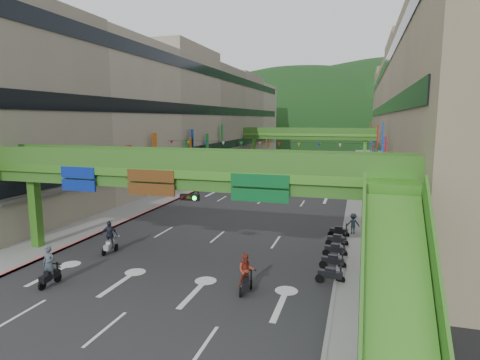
{
  "coord_description": "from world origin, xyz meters",
  "views": [
    {
      "loc": [
        10.03,
        -15.59,
        8.86
      ],
      "look_at": [
        0.0,
        18.0,
        3.5
      ],
      "focal_mm": 30.0,
      "sensor_mm": 36.0,
      "label": 1
    }
  ],
  "objects": [
    {
      "name": "scooter_rider_far",
      "position": [
        -1.16,
        27.53,
        0.98
      ],
      "size": [
        0.84,
        1.6,
        1.95
      ],
      "color": "maroon",
      "rests_on": "ground"
    },
    {
      "name": "ground",
      "position": [
        0.0,
        0.0,
        0.0
      ],
      "size": [
        320.0,
        320.0,
        0.0
      ],
      "primitive_type": "plane",
      "color": "black",
      "rests_on": "ground"
    },
    {
      "name": "pedestrian_red",
      "position": [
        12.2,
        22.25,
        0.93
      ],
      "size": [
        1.11,
        1.01,
        1.86
      ],
      "primitive_type": "imported",
      "rotation": [
        0.0,
        0.0,
        0.42
      ],
      "color": "#B63D0C",
      "rests_on": "ground"
    },
    {
      "name": "overpass_far",
      "position": [
        0.0,
        65.0,
        5.4
      ],
      "size": [
        28.0,
        2.2,
        7.1
      ],
      "color": "#4C9E2D",
      "rests_on": "ground"
    },
    {
      "name": "road_slab",
      "position": [
        0.0,
        50.0,
        0.01
      ],
      "size": [
        18.0,
        140.0,
        0.02
      ],
      "primitive_type": "cube",
      "color": "#28282B",
      "rests_on": "ground"
    },
    {
      "name": "scooter_rider_left",
      "position": [
        -5.59,
        6.5,
        1.13
      ],
      "size": [
        1.16,
        1.59,
        2.22
      ],
      "color": "#9B9BA3",
      "rests_on": "ground"
    },
    {
      "name": "hill_right",
      "position": [
        25.0,
        180.0,
        0.0
      ],
      "size": [
        208.0,
        176.0,
        128.0
      ],
      "primitive_type": "ellipsoid",
      "color": "#1C4419",
      "rests_on": "ground"
    },
    {
      "name": "building_row_right",
      "position": [
        18.93,
        50.0,
        9.46
      ],
      "size": [
        12.8,
        95.0,
        19.0
      ],
      "color": "gray",
      "rests_on": "ground"
    },
    {
      "name": "pedestrian_blue",
      "position": [
        9.8,
        15.4,
        0.79
      ],
      "size": [
        0.82,
        0.61,
        1.59
      ],
      "primitive_type": "imported",
      "rotation": [
        0.0,
        0.0,
        3.34
      ],
      "color": "#2B4052",
      "rests_on": "ground"
    },
    {
      "name": "curb_left",
      "position": [
        -9.1,
        50.0,
        0.09
      ],
      "size": [
        0.2,
        140.0,
        0.18
      ],
      "primitive_type": "cube",
      "color": "#CC5959",
      "rests_on": "ground"
    },
    {
      "name": "car_silver",
      "position": [
        -6.8,
        37.86,
        0.71
      ],
      "size": [
        1.78,
        4.38,
        1.41
      ],
      "primitive_type": "imported",
      "rotation": [
        0.0,
        0.0,
        0.07
      ],
      "color": "#AEAFB6",
      "rests_on": "ground"
    },
    {
      "name": "scooter_rider_near",
      "position": [
        -5.52,
        1.0,
        1.05
      ],
      "size": [
        0.69,
        1.6,
        2.2
      ],
      "color": "black",
      "rests_on": "ground"
    },
    {
      "name": "parked_scooter_row",
      "position": [
        8.8,
        10.0,
        0.52
      ],
      "size": [
        1.6,
        9.4,
        1.08
      ],
      "color": "black",
      "rests_on": "ground"
    },
    {
      "name": "building_row_left",
      "position": [
        -18.93,
        50.0,
        9.46
      ],
      "size": [
        12.8,
        95.0,
        19.0
      ],
      "color": "#9E937F",
      "rests_on": "ground"
    },
    {
      "name": "scooter_rider_mid",
      "position": [
        4.74,
        3.18,
        1.07
      ],
      "size": [
        0.98,
        1.57,
        2.08
      ],
      "color": "black",
      "rests_on": "ground"
    },
    {
      "name": "pedestrian_dark",
      "position": [
        12.2,
        39.99,
        0.88
      ],
      "size": [
        1.11,
        0.88,
        1.76
      ],
      "primitive_type": "imported",
      "rotation": [
        0.0,
        0.0,
        -0.51
      ],
      "color": "#222128",
      "rests_on": "ground"
    },
    {
      "name": "hill_left",
      "position": [
        -15.0,
        160.0,
        0.0
      ],
      "size": [
        168.0,
        140.0,
        112.0
      ],
      "primitive_type": "ellipsoid",
      "color": "#1C4419",
      "rests_on": "ground"
    },
    {
      "name": "overpass_near",
      "position": [
        0.93,
        5.38,
        5.21
      ],
      "size": [
        28.0,
        12.27,
        7.1
      ],
      "color": "#4C9E2D",
      "rests_on": "ground"
    },
    {
      "name": "sidewalk_left",
      "position": [
        -11.0,
        50.0,
        0.07
      ],
      "size": [
        4.0,
        140.0,
        0.15
      ],
      "primitive_type": "cube",
      "color": "gray",
      "rests_on": "ground"
    },
    {
      "name": "car_yellow",
      "position": [
        1.71,
        50.07,
        0.77
      ],
      "size": [
        2.09,
        4.62,
        1.54
      ],
      "primitive_type": "imported",
      "rotation": [
        0.0,
        0.0,
        -0.06
      ],
      "color": "gold",
      "rests_on": "ground"
    },
    {
      "name": "sidewalk_right",
      "position": [
        11.0,
        50.0,
        0.07
      ],
      "size": [
        4.0,
        140.0,
        0.15
      ],
      "primitive_type": "cube",
      "color": "gray",
      "rests_on": "ground"
    },
    {
      "name": "curb_right",
      "position": [
        9.1,
        50.0,
        0.09
      ],
      "size": [
        0.2,
        140.0,
        0.18
      ],
      "primitive_type": "cube",
      "color": "gray",
      "rests_on": "ground"
    },
    {
      "name": "bunting_string",
      "position": [
        0.0,
        30.0,
        5.96
      ],
      "size": [
        26.0,
        0.36,
        0.47
      ],
      "color": "black",
      "rests_on": "ground"
    }
  ]
}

